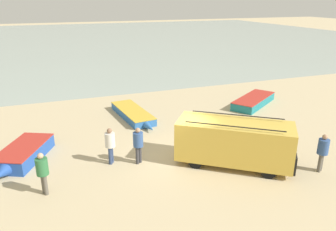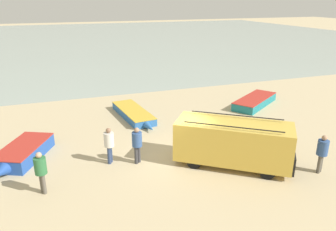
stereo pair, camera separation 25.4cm
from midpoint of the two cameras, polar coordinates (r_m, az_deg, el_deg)
ground_plane at (r=16.31m, az=1.80°, el=-7.39°), size 200.00×200.00×0.00m
sea_water at (r=66.06m, az=-15.92°, el=12.61°), size 120.00×80.00×0.01m
parked_van at (r=15.50m, az=11.08°, el=-4.49°), size 5.42×4.71×2.24m
fishing_rowboat_0 at (r=17.45m, az=-24.36°, el=-6.13°), size 2.91×4.13×0.69m
fishing_rowboat_1 at (r=21.65m, az=-6.37°, el=0.26°), size 1.96×5.62×0.50m
fishing_rowboat_2 at (r=25.01m, az=14.52°, el=2.54°), size 5.16×3.94×0.60m
fisherman_0 at (r=15.45m, az=-5.68°, el=-4.66°), size 0.47×0.47×1.81m
fisherman_1 at (r=15.61m, az=-10.51°, el=-4.68°), size 0.47×0.47×1.79m
fisherman_2 at (r=16.16m, az=24.95°, el=-5.40°), size 0.47×0.47×1.81m
fisherman_3 at (r=13.99m, az=-21.53°, el=-8.79°), size 0.48×0.48×1.81m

